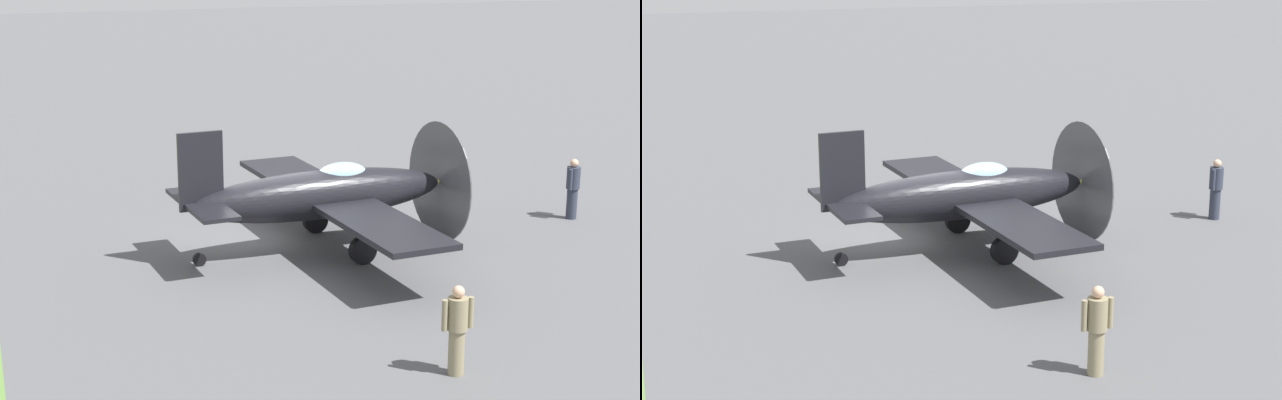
% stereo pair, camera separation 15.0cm
% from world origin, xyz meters
% --- Properties ---
extents(ground_plane, '(160.00, 160.00, 0.00)m').
position_xyz_m(ground_plane, '(0.00, 0.00, 0.00)').
color(ground_plane, '#515154').
extents(airplane_lead, '(9.77, 7.73, 3.47)m').
position_xyz_m(airplane_lead, '(0.88, 1.23, 1.45)').
color(airplane_lead, black).
rests_on(airplane_lead, ground).
extents(ground_crew_chief, '(0.38, 0.63, 1.73)m').
position_xyz_m(ground_crew_chief, '(8.85, 0.99, 0.91)').
color(ground_crew_chief, '#847A5B').
rests_on(ground_crew_chief, ground).
extents(ground_crew_mechanic, '(0.44, 0.51, 1.73)m').
position_xyz_m(ground_crew_mechanic, '(0.48, 8.78, 0.91)').
color(ground_crew_mechanic, '#2D3342').
rests_on(ground_crew_mechanic, ground).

